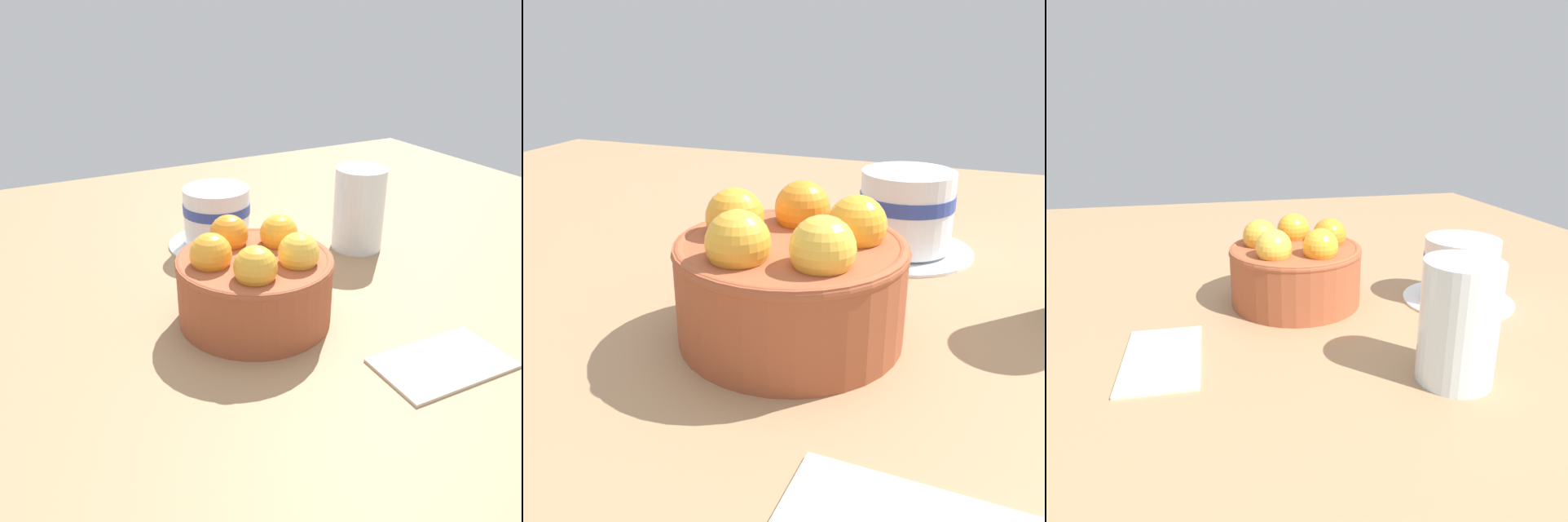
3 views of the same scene
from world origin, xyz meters
The scene contains 5 objects.
ground_plane centered at (0.00, 0.00, -2.48)cm, with size 137.10×119.60×4.96cm, color #997551.
terracotta_bowl centered at (0.01, 0.00, 4.51)cm, with size 16.01×16.01×10.15cm.
coffee_cup centered at (-4.41, -19.67, 3.91)cm, with size 13.33×13.33×8.02cm.
water_glass centered at (-20.64, -10.02, 5.48)cm, with size 6.69×6.69×10.96cm, color silver.
folded_napkin centered at (-11.43, 15.37, 0.30)cm, with size 12.34×7.21×0.60cm, color beige.
Camera 1 is at (22.55, 43.96, 29.96)cm, focal length 37.57 mm.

